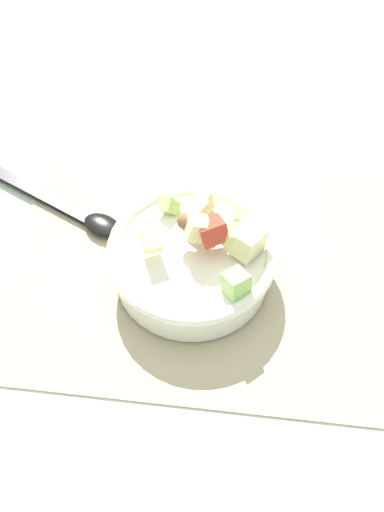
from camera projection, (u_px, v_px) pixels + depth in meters
ground_plane at (204, 273)px, 0.86m from camera, size 2.40×2.40×0.00m
placemat at (204, 272)px, 0.86m from camera, size 0.51×0.38×0.01m
salad_bowl at (193, 259)px, 0.83m from camera, size 0.21×0.21×0.11m
serving_spoon at (71, 210)px, 0.91m from camera, size 0.23×0.13×0.01m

